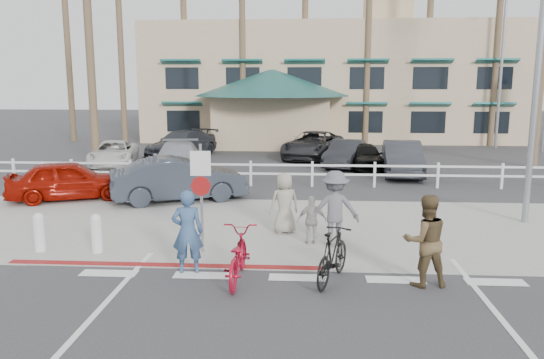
# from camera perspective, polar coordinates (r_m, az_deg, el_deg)

# --- Properties ---
(ground) EXTENTS (140.00, 140.00, 0.00)m
(ground) POSITION_cam_1_polar(r_m,az_deg,el_deg) (10.61, 2.74, -11.72)
(ground) COLOR #333335
(bike_path) EXTENTS (12.00, 16.00, 0.01)m
(bike_path) POSITION_cam_1_polar(r_m,az_deg,el_deg) (8.79, 2.51, -16.59)
(bike_path) COLOR #333335
(bike_path) RESTS_ON ground
(sidewalk_plaza) EXTENTS (22.00, 7.00, 0.01)m
(sidewalk_plaza) POSITION_cam_1_polar(r_m,az_deg,el_deg) (14.88, 3.03, -5.19)
(sidewalk_plaza) COLOR gray
(sidewalk_plaza) RESTS_ON ground
(cross_street) EXTENTS (40.00, 5.00, 0.01)m
(cross_street) POSITION_cam_1_polar(r_m,az_deg,el_deg) (18.76, 3.18, -1.93)
(cross_street) COLOR #333335
(cross_street) RESTS_ON ground
(parking_lot) EXTENTS (50.00, 16.00, 0.01)m
(parking_lot) POSITION_cam_1_polar(r_m,az_deg,el_deg) (28.12, 3.36, 2.17)
(parking_lot) COLOR #333335
(parking_lot) RESTS_ON ground
(curb_red) EXTENTS (7.00, 0.25, 0.02)m
(curb_red) POSITION_cam_1_polar(r_m,az_deg,el_deg) (12.14, -11.65, -8.99)
(curb_red) COLOR maroon
(curb_red) RESTS_ON ground
(rail_fence) EXTENTS (29.40, 0.16, 1.00)m
(rail_fence) POSITION_cam_1_polar(r_m,az_deg,el_deg) (20.63, 4.63, 0.57)
(rail_fence) COLOR silver
(rail_fence) RESTS_ON ground
(building) EXTENTS (28.00, 16.00, 11.30)m
(building) POSITION_cam_1_polar(r_m,az_deg,el_deg) (40.91, 6.43, 12.59)
(building) COLOR #C7AD88
(building) RESTS_ON ground
(sign_post) EXTENTS (0.50, 0.10, 2.90)m
(sign_post) POSITION_cam_1_polar(r_m,az_deg,el_deg) (12.54, -7.60, -1.42)
(sign_post) COLOR gray
(sign_post) RESTS_ON ground
(bollard_0) EXTENTS (0.26, 0.26, 0.95)m
(bollard_0) POSITION_cam_1_polar(r_m,az_deg,el_deg) (13.29, -18.35, -5.51)
(bollard_0) COLOR silver
(bollard_0) RESTS_ON ground
(bollard_1) EXTENTS (0.26, 0.26, 0.95)m
(bollard_1) POSITION_cam_1_polar(r_m,az_deg,el_deg) (13.87, -23.75, -5.21)
(bollard_1) COLOR silver
(bollard_1) RESTS_ON ground
(streetlight_0) EXTENTS (0.60, 2.00, 9.00)m
(streetlight_0) POSITION_cam_1_polar(r_m,az_deg,el_deg) (16.61, 26.73, 11.04)
(streetlight_0) COLOR gray
(streetlight_0) RESTS_ON ground
(streetlight_1) EXTENTS (0.60, 2.00, 9.50)m
(streetlight_1) POSITION_cam_1_polar(r_m,az_deg,el_deg) (35.87, 23.41, 10.72)
(streetlight_1) COLOR gray
(streetlight_1) RESTS_ON ground
(palm_0) EXTENTS (4.00, 4.00, 15.00)m
(palm_0) POSITION_cam_1_polar(r_m,az_deg,el_deg) (39.46, -21.22, 14.76)
(palm_0) COLOR #23491C
(palm_0) RESTS_ON ground
(palm_1) EXTENTS (4.00, 4.00, 13.00)m
(palm_1) POSITION_cam_1_polar(r_m,az_deg,el_deg) (36.97, -15.98, 13.84)
(palm_1) COLOR #23491C
(palm_1) RESTS_ON ground
(palm_2) EXTENTS (4.00, 4.00, 16.00)m
(palm_2) POSITION_cam_1_polar(r_m,az_deg,el_deg) (36.97, -9.46, 16.43)
(palm_2) COLOR #23491C
(palm_2) RESTS_ON ground
(palm_3) EXTENTS (4.00, 4.00, 14.00)m
(palm_3) POSITION_cam_1_polar(r_m,az_deg,el_deg) (35.21, -3.21, 15.22)
(palm_3) COLOR #23491C
(palm_3) RESTS_ON ground
(palm_4) EXTENTS (4.00, 4.00, 15.00)m
(palm_4) POSITION_cam_1_polar(r_m,az_deg,el_deg) (36.01, 3.57, 15.91)
(palm_4) COLOR #23491C
(palm_4) RESTS_ON ground
(palm_5) EXTENTS (4.00, 4.00, 13.00)m
(palm_5) POSITION_cam_1_polar(r_m,az_deg,el_deg) (35.14, 10.29, 14.27)
(palm_5) COLOR #23491C
(palm_5) RESTS_ON ground
(palm_6) EXTENTS (4.00, 4.00, 17.00)m
(palm_6) POSITION_cam_1_polar(r_m,az_deg,el_deg) (36.97, 16.66, 16.93)
(palm_6) COLOR #23491C
(palm_6) RESTS_ON ground
(palm_7) EXTENTS (4.00, 4.00, 14.00)m
(palm_7) POSITION_cam_1_polar(r_m,az_deg,el_deg) (36.93, 23.14, 14.21)
(palm_7) COLOR #23491C
(palm_7) RESTS_ON ground
(palm_10) EXTENTS (4.00, 4.00, 12.00)m
(palm_10) POSITION_cam_1_polar(r_m,az_deg,el_deg) (26.90, -19.07, 14.08)
(palm_10) COLOR #23491C
(palm_10) RESTS_ON ground
(bike_red) EXTENTS (0.72, 2.03, 1.06)m
(bike_red) POSITION_cam_1_polar(r_m,az_deg,el_deg) (10.88, -3.77, -8.20)
(bike_red) COLOR maroon
(bike_red) RESTS_ON ground
(rider_red) EXTENTS (0.72, 0.54, 1.80)m
(rider_red) POSITION_cam_1_polar(r_m,az_deg,el_deg) (11.32, -9.08, -5.59)
(rider_red) COLOR #345179
(rider_red) RESTS_ON ground
(bike_black) EXTENTS (1.15, 1.91, 1.11)m
(bike_black) POSITION_cam_1_polar(r_m,az_deg,el_deg) (10.85, 6.54, -8.15)
(bike_black) COLOR black
(bike_black) RESTS_ON ground
(rider_black) EXTENTS (0.99, 0.82, 1.85)m
(rider_black) POSITION_cam_1_polar(r_m,az_deg,el_deg) (10.92, 16.17, -6.34)
(rider_black) COLOR brown
(rider_black) RESTS_ON ground
(pedestrian_a) EXTENTS (1.22, 0.71, 1.88)m
(pedestrian_a) POSITION_cam_1_polar(r_m,az_deg,el_deg) (13.14, 6.76, -3.12)
(pedestrian_a) COLOR #5C5B64
(pedestrian_a) RESTS_ON ground
(pedestrian_child) EXTENTS (0.75, 0.36, 1.23)m
(pedestrian_child) POSITION_cam_1_polar(r_m,az_deg,el_deg) (13.27, 4.31, -4.39)
(pedestrian_child) COLOR #ACA9A1
(pedestrian_child) RESTS_ON ground
(pedestrian_b) EXTENTS (0.94, 0.77, 1.65)m
(pedestrian_b) POSITION_cam_1_polar(r_m,az_deg,el_deg) (14.17, 1.35, -2.55)
(pedestrian_b) COLOR gray
(pedestrian_b) RESTS_ON ground
(car_white_sedan) EXTENTS (4.82, 3.19, 1.50)m
(car_white_sedan) POSITION_cam_1_polar(r_m,az_deg,el_deg) (18.34, -9.97, 0.02)
(car_white_sedan) COLOR #272C36
(car_white_sedan) RESTS_ON ground
(car_red_compact) EXTENTS (4.36, 3.02, 1.38)m
(car_red_compact) POSITION_cam_1_polar(r_m,az_deg,el_deg) (19.57, -21.01, -0.06)
(car_red_compact) COLOR #8C0D03
(car_red_compact) RESTS_ON ground
(lot_car_0) EXTENTS (2.78, 4.63, 1.20)m
(lot_car_0) POSITION_cam_1_polar(r_m,az_deg,el_deg) (27.06, -16.65, 2.71)
(lot_car_0) COLOR silver
(lot_car_0) RESTS_ON ground
(lot_car_1) EXTENTS (2.81, 5.17, 1.42)m
(lot_car_1) POSITION_cam_1_polar(r_m,az_deg,el_deg) (23.49, -10.10, 2.16)
(lot_car_1) COLOR #9499A3
(lot_car_1) RESTS_ON ground
(lot_car_2) EXTENTS (1.68, 3.67, 1.22)m
(lot_car_2) POSITION_cam_1_polar(r_m,az_deg,el_deg) (25.34, 9.98, 2.52)
(lot_car_2) COLOR black
(lot_car_2) RESTS_ON ground
(lot_car_3) EXTENTS (1.96, 4.62, 1.48)m
(lot_car_3) POSITION_cam_1_polar(r_m,az_deg,el_deg) (23.86, 13.83, 2.22)
(lot_car_3) COLOR #2D2F35
(lot_car_3) RESTS_ON ground
(lot_car_4) EXTENTS (3.78, 5.31, 1.43)m
(lot_car_4) POSITION_cam_1_polar(r_m,az_deg,el_deg) (29.40, -9.71, 3.79)
(lot_car_4) COLOR #2A2D33
(lot_car_4) RESTS_ON ground
(lot_car_5) EXTENTS (3.83, 5.67, 1.44)m
(lot_car_5) POSITION_cam_1_polar(r_m,az_deg,el_deg) (28.41, 4.46, 3.70)
(lot_car_5) COLOR #262729
(lot_car_5) RESTS_ON ground
(lot_car_6) EXTENTS (2.53, 4.15, 1.29)m
(lot_car_6) POSITION_cam_1_polar(r_m,az_deg,el_deg) (25.75, 7.95, 2.78)
(lot_car_6) COLOR black
(lot_car_6) RESTS_ON ground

